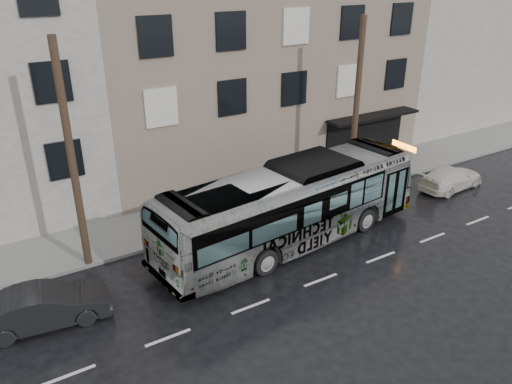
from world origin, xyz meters
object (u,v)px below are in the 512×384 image
Objects in this scene: sign_post at (366,165)px; bus at (291,206)px; dark_sedan at (45,307)px; utility_pole_front at (356,109)px; utility_pole_rear at (72,160)px; white_sedan at (451,178)px.

bus is (-6.91, -2.71, 0.44)m from sign_post.
sign_post is at bearing -73.08° from dark_sedan.
sign_post is (1.10, 0.00, -3.30)m from utility_pole_front.
utility_pole_front is 3.75× the size of sign_post.
utility_pole_front is 1.00× the size of utility_pole_rear.
sign_post is at bearing 0.00° from utility_pole_front.
white_sedan is (5.11, -2.48, -4.04)m from utility_pole_front.
dark_sedan is at bearing -169.56° from utility_pole_front.
bus is at bearing -158.55° from sign_post.
sign_post is 0.56× the size of dark_sedan.
utility_pole_rear is 19.69m from white_sedan.
bus is at bearing -154.96° from utility_pole_front.
sign_post is at bearing -74.65° from bus.
utility_pole_rear is 15.46m from sign_post.
sign_post is at bearing 0.00° from utility_pole_rear.
sign_post is at bearing 53.75° from white_sedan.
utility_pole_front is at bearing 180.00° from sign_post.
utility_pole_front is 6.97m from white_sedan.
utility_pole_rear reaches higher than dark_sedan.
utility_pole_front is 14.00m from utility_pole_rear.
white_sedan is at bearing -31.75° from sign_post.
bus is 2.98× the size of dark_sedan.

